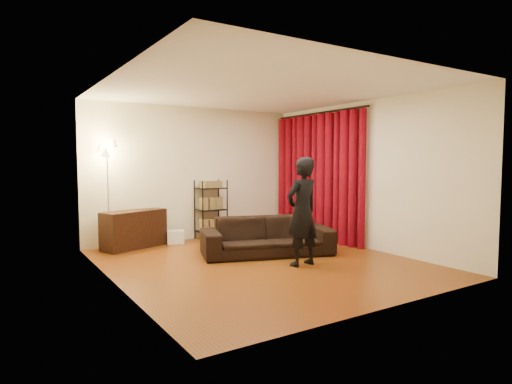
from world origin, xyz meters
TOP-DOWN VIEW (x-y plane):
  - floor at (0.00, 0.00)m, footprint 5.00×5.00m
  - ceiling at (0.00, 0.00)m, footprint 5.00×5.00m
  - wall_back at (0.00, 2.50)m, footprint 5.00×0.00m
  - wall_front at (0.00, -2.50)m, footprint 5.00×0.00m
  - wall_left at (-2.25, 0.00)m, footprint 0.00×5.00m
  - wall_right at (2.25, 0.00)m, footprint 0.00×5.00m
  - curtain_rod at (2.15, 1.12)m, footprint 0.04×2.65m
  - curtain at (2.13, 1.12)m, footprint 0.22×2.65m
  - sofa at (0.40, 0.42)m, footprint 2.37×1.52m
  - person at (0.44, -0.48)m, footprint 0.66×0.48m
  - media_cabinet at (-1.35, 2.23)m, footprint 1.27×0.82m
  - storage_boxes at (-0.54, 2.20)m, footprint 0.38×0.34m
  - wire_shelf at (0.26, 2.28)m, footprint 0.57×0.41m
  - floor_lamp at (-1.81, 2.20)m, footprint 0.46×0.46m

SIDE VIEW (x-z plane):
  - floor at x=0.00m, z-range 0.00..0.00m
  - storage_boxes at x=-0.54m, z-range 0.00..0.26m
  - sofa at x=0.40m, z-range 0.00..0.64m
  - media_cabinet at x=-1.35m, z-range 0.00..0.70m
  - wire_shelf at x=0.26m, z-range 0.00..1.22m
  - person at x=0.44m, z-range 0.00..1.67m
  - floor_lamp at x=-1.81m, z-range 0.00..1.96m
  - curtain at x=2.13m, z-range 0.00..2.55m
  - wall_back at x=0.00m, z-range -1.15..3.85m
  - wall_front at x=0.00m, z-range -1.15..3.85m
  - wall_left at x=-2.25m, z-range -1.15..3.85m
  - wall_right at x=2.25m, z-range -1.15..3.85m
  - curtain_rod at x=2.15m, z-range 2.56..2.60m
  - ceiling at x=0.00m, z-range 2.70..2.70m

